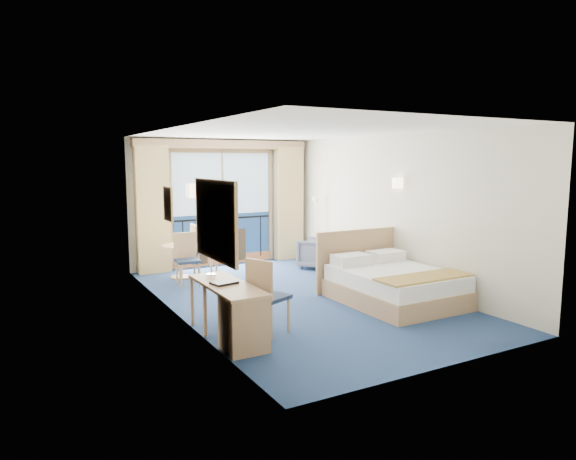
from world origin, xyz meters
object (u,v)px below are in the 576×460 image
Objects in this scene: nightstand at (364,265)px; round_table at (180,253)px; desk_chair at (265,292)px; table_chair_a at (200,247)px; table_chair_b at (187,256)px; armchair at (317,253)px; bed at (392,284)px; floor_lamp at (316,214)px; desk at (240,317)px.

nightstand is 0.75× the size of round_table.
table_chair_a is (0.44, 3.72, 0.00)m from desk_chair.
desk_chair reaches higher than table_chair_b.
table_chair_a reaches higher than round_table.
round_table reaches higher than armchair.
table_chair_b is (-2.50, 2.70, 0.24)m from bed.
floor_lamp reaches higher than round_table.
bed reaches higher than round_table.
floor_lamp is 1.44× the size of desk_chair.
nightstand is 3.18m from table_chair_a.
armchair is 0.91m from floor_lamp.
bed is 1.97× the size of table_chair_a.
desk_chair reaches higher than nightstand.
table_chair_a is at bearing 144.94° from nightstand.
bed is 2.83m from armchair.
desk is at bearing -131.91° from floor_lamp.
bed is at bearing -143.63° from table_chair_a.
armchair is 2.45m from table_chair_a.
floor_lamp reaches higher than desk.
round_table is (0.51, 4.00, 0.10)m from desk.
armchair is at bearing 98.97° from nightstand.
desk_chair is 3.72m from round_table.
nightstand is 4.13m from desk.
table_chair_b is at bearing 158.24° from nightstand.
armchair is 2.87m from table_chair_b.
floor_lamp reaches higher than bed.
table_chair_a is at bearing 77.16° from desk.
nightstand is 0.78× the size of armchair.
armchair is 2.84m from round_table.
table_chair_a is at bearing 178.15° from floor_lamp.
round_table is at bearing 87.07° from table_chair_b.
bed is 2.89× the size of armchair.
bed is 1.33× the size of desk.
table_chair_b is (-0.03, 3.13, -0.03)m from desk_chair.
desk is at bearing 98.28° from desk_chair.
table_chair_b is (-0.47, -0.60, -0.04)m from table_chair_a.
bed is 1.38× the size of floor_lamp.
desk_chair is 3.75m from table_chair_a.
floor_lamp reaches higher than armchair.
bed reaches higher than desk_chair.
armchair is at bearing -96.96° from table_chair_a.
armchair is 0.68× the size of table_chair_a.
desk is 0.58m from desk_chair.
table_chair_b reaches higher than desk.
desk is (-3.30, -3.51, 0.07)m from armchair.
desk_chair is at bearing -129.93° from floor_lamp.
table_chair_a is at bearing -29.21° from desk_chair.
floor_lamp reaches higher than table_chair_b.
desk is 1.59× the size of table_chair_b.
bed is 1.99× the size of desk_chair.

